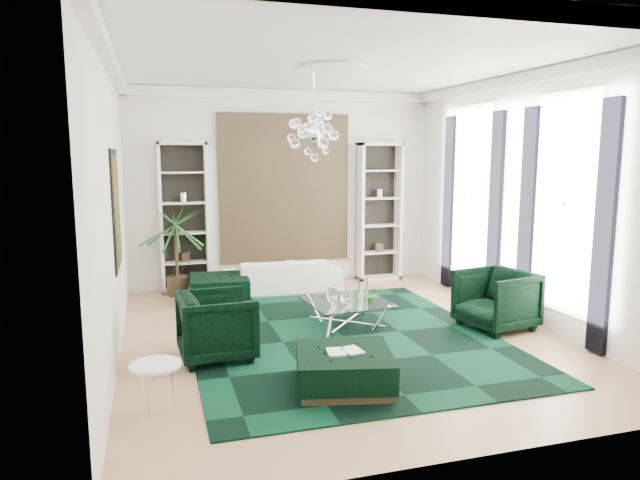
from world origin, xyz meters
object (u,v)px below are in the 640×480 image
object	(u,v)px
sofa	(282,275)
armchair_left	(217,326)
armchair_right	(496,300)
side_table	(157,388)
palm	(176,238)
ottoman_side	(219,289)
ottoman_front	(344,370)
coffee_table	(347,314)

from	to	relation	value
sofa	armchair_left	size ratio (longest dim) A/B	2.29
armchair_right	side_table	distance (m)	5.08
palm	armchair_left	bearing A→B (deg)	-84.59
ottoman_side	palm	size ratio (longest dim) A/B	0.47
ottoman_side	ottoman_front	bearing A→B (deg)	-77.97
sofa	side_table	size ratio (longest dim) A/B	4.19
palm	coffee_table	bearing A→B (deg)	-49.16
sofa	ottoman_side	distance (m)	1.27
ottoman_side	ottoman_front	world-z (taller)	ottoman_side
coffee_table	sofa	bearing A→B (deg)	100.59
coffee_table	side_table	bearing A→B (deg)	-142.13
sofa	ottoman_side	bearing A→B (deg)	17.36
sofa	armchair_left	world-z (taller)	armchair_left
sofa	coffee_table	size ratio (longest dim) A/B	1.85
ottoman_side	armchair_right	bearing A→B (deg)	-36.55
coffee_table	side_table	xyz separation A→B (m)	(-2.78, -2.16, 0.05)
armchair_right	coffee_table	world-z (taller)	armchair_right
coffee_table	palm	xyz separation A→B (m)	(-2.35, 2.72, 0.86)
ottoman_front	coffee_table	bearing A→B (deg)	70.11
ottoman_side	side_table	size ratio (longest dim) A/B	1.94
armchair_left	side_table	world-z (taller)	armchair_left
ottoman_side	side_table	xyz separation A→B (m)	(-1.11, -4.22, 0.03)
coffee_table	ottoman_front	bearing A→B (deg)	-109.89
armchair_left	coffee_table	distance (m)	2.18
ottoman_front	sofa	bearing A→B (deg)	85.99
armchair_left	palm	world-z (taller)	palm
ottoman_side	side_table	bearing A→B (deg)	-104.79
armchair_right	ottoman_side	bearing A→B (deg)	-138.25
armchair_right	ottoman_side	world-z (taller)	armchair_right
armchair_left	ottoman_side	world-z (taller)	armchair_left
palm	side_table	bearing A→B (deg)	-95.00
coffee_table	palm	size ratio (longest dim) A/B	0.55
ottoman_side	ottoman_front	distance (m)	4.28
sofa	ottoman_side	size ratio (longest dim) A/B	2.16
coffee_table	side_table	world-z (taller)	side_table
ottoman_side	palm	distance (m)	1.27
armchair_right	side_table	bearing A→B (deg)	-85.22
coffee_table	side_table	size ratio (longest dim) A/B	2.27
armchair_right	ottoman_front	bearing A→B (deg)	-75.45
armchair_left	ottoman_side	size ratio (longest dim) A/B	0.94
coffee_table	ottoman_side	world-z (taller)	ottoman_side
sofa	palm	distance (m)	2.06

